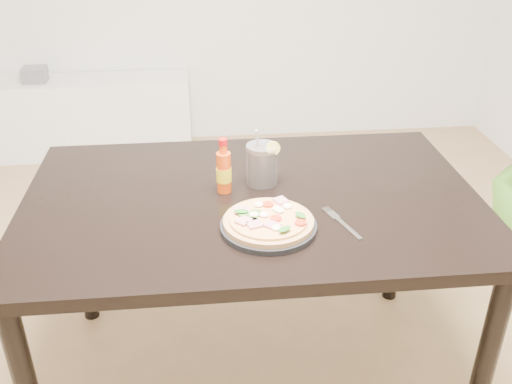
{
  "coord_description": "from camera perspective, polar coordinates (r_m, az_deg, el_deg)",
  "views": [
    {
      "loc": [
        -0.03,
        -1.55,
        1.6
      ],
      "look_at": [
        0.12,
        -0.14,
        0.83
      ],
      "focal_mm": 40.0,
      "sensor_mm": 36.0,
      "label": 1
    }
  ],
  "objects": [
    {
      "name": "pizza",
      "position": [
        1.58,
        1.22,
        -2.82
      ],
      "size": [
        0.25,
        0.25,
        0.03
      ],
      "color": "tan",
      "rests_on": "plate"
    },
    {
      "name": "plate",
      "position": [
        1.59,
        1.25,
        -3.45
      ],
      "size": [
        0.27,
        0.27,
        0.02
      ],
      "primitive_type": "cylinder",
      "color": "black",
      "rests_on": "dining_table"
    },
    {
      "name": "media_console",
      "position": [
        3.94,
        -16.91,
        7.22
      ],
      "size": [
        1.4,
        0.34,
        0.5
      ],
      "primitive_type": "cube",
      "color": "white",
      "rests_on": "ground"
    },
    {
      "name": "cola_cup",
      "position": [
        1.81,
        0.6,
        2.71
      ],
      "size": [
        0.1,
        0.1,
        0.19
      ],
      "rotation": [
        0.0,
        0.0,
        -0.18
      ],
      "color": "black",
      "rests_on": "dining_table"
    },
    {
      "name": "hot_sauce_bottle",
      "position": [
        1.75,
        -3.23,
        2.11
      ],
      "size": [
        0.06,
        0.06,
        0.18
      ],
      "rotation": [
        0.0,
        0.0,
        -0.3
      ],
      "color": "#E4470D",
      "rests_on": "dining_table"
    },
    {
      "name": "dining_table",
      "position": [
        1.79,
        -0.39,
        -2.77
      ],
      "size": [
        1.4,
        0.9,
        0.75
      ],
      "color": "black",
      "rests_on": "ground"
    },
    {
      "name": "fork",
      "position": [
        1.63,
        8.46,
        -2.97
      ],
      "size": [
        0.08,
        0.18,
        0.0
      ],
      "rotation": [
        0.0,
        0.0,
        0.33
      ],
      "color": "silver",
      "rests_on": "dining_table"
    },
    {
      "name": "floor",
      "position": [
        2.23,
        -3.54,
        -17.47
      ],
      "size": [
        4.5,
        4.5,
        0.0
      ],
      "primitive_type": "plane",
      "color": "#9E7A51",
      "rests_on": "ground"
    },
    {
      "name": "cd_stack",
      "position": [
        3.89,
        -21.25,
        10.9
      ],
      "size": [
        0.14,
        0.12,
        0.09
      ],
      "color": "slate",
      "rests_on": "media_console"
    }
  ]
}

